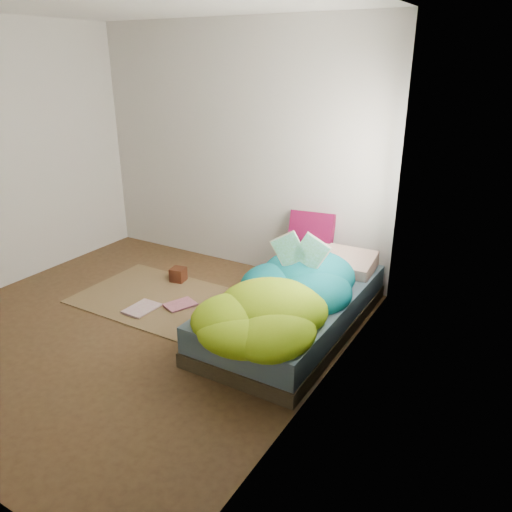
{
  "coord_description": "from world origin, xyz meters",
  "views": [
    {
      "loc": [
        2.9,
        -2.77,
        2.22
      ],
      "look_at": [
        0.82,
        0.75,
        0.59
      ],
      "focal_mm": 35.0,
      "sensor_mm": 36.0,
      "label": 1
    }
  ],
  "objects": [
    {
      "name": "bed",
      "position": [
        1.22,
        0.72,
        0.17
      ],
      "size": [
        1.0,
        2.0,
        0.34
      ],
      "color": "#362D1D",
      "rests_on": "ground"
    },
    {
      "name": "open_book",
      "position": [
        1.23,
        0.78,
        0.8
      ],
      "size": [
        0.42,
        0.17,
        0.25
      ],
      "primitive_type": null,
      "rotation": [
        0.0,
        0.0,
        0.21
      ],
      "color": "#287C36",
      "rests_on": "duvet"
    },
    {
      "name": "room_walls",
      "position": [
        0.01,
        0.01,
        1.63
      ],
      "size": [
        3.54,
        3.54,
        2.62
      ],
      "color": "beige",
      "rests_on": "ground"
    },
    {
      "name": "duvet",
      "position": [
        1.22,
        0.5,
        0.51
      ],
      "size": [
        0.96,
        1.84,
        0.34
      ],
      "primitive_type": null,
      "color": "#076672",
      "rests_on": "bed"
    },
    {
      "name": "pillow_magenta",
      "position": [
        0.96,
        1.61,
        0.56
      ],
      "size": [
        0.46,
        0.2,
        0.44
      ],
      "primitive_type": "cube",
      "rotation": [
        0.0,
        0.0,
        0.16
      ],
      "color": "#4C0526",
      "rests_on": "bed"
    },
    {
      "name": "ground",
      "position": [
        0.0,
        0.0,
        0.0
      ],
      "size": [
        3.5,
        3.5,
        0.0
      ],
      "primitive_type": "cube",
      "color": "#452D1A",
      "rests_on": "ground"
    },
    {
      "name": "floor_book_a",
      "position": [
        -0.26,
        0.28,
        0.02
      ],
      "size": [
        0.24,
        0.32,
        0.02
      ],
      "primitive_type": "imported",
      "rotation": [
        0.0,
        0.0,
        -0.01
      ],
      "color": "beige",
      "rests_on": "rug"
    },
    {
      "name": "floor_book_c",
      "position": [
        0.51,
        0.19,
        0.02
      ],
      "size": [
        0.35,
        0.4,
        0.03
      ],
      "primitive_type": "imported",
      "rotation": [
        0.0,
        0.0,
        0.38
      ],
      "color": "tan",
      "rests_on": "rug"
    },
    {
      "name": "rug",
      "position": [
        -0.15,
        0.55,
        0.01
      ],
      "size": [
        1.6,
        1.1,
        0.01
      ],
      "primitive_type": "cube",
      "color": "brown",
      "rests_on": "ground"
    },
    {
      "name": "pillow_floral",
      "position": [
        1.36,
        1.4,
        0.41
      ],
      "size": [
        0.66,
        0.43,
        0.14
      ],
      "primitive_type": "cube",
      "rotation": [
        0.0,
        0.0,
        0.04
      ],
      "color": "beige",
      "rests_on": "bed"
    },
    {
      "name": "floor_book_b",
      "position": [
        0.02,
        0.56,
        0.03
      ],
      "size": [
        0.3,
        0.34,
        0.03
      ],
      "primitive_type": "imported",
      "rotation": [
        0.0,
        0.0,
        -0.39
      ],
      "color": "pink",
      "rests_on": "rug"
    },
    {
      "name": "wooden_box",
      "position": [
        -0.26,
        0.97,
        0.08
      ],
      "size": [
        0.17,
        0.17,
        0.14
      ],
      "primitive_type": "cube",
      "rotation": [
        0.0,
        0.0,
        0.19
      ],
      "color": "#3B1D0D",
      "rests_on": "rug"
    }
  ]
}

